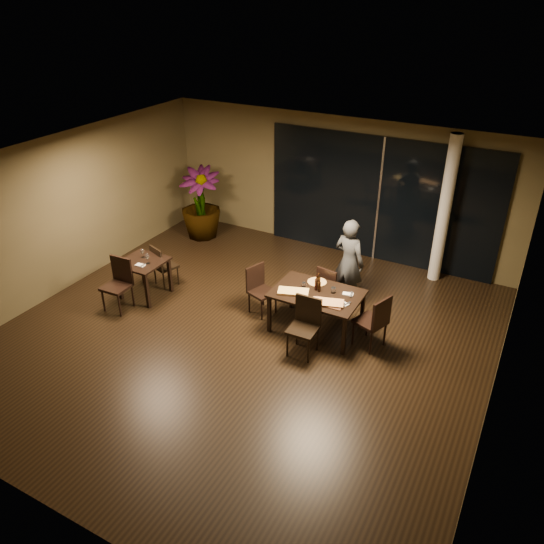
{
  "coord_description": "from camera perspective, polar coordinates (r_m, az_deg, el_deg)",
  "views": [
    {
      "loc": [
        3.99,
        -6.38,
        5.41
      ],
      "look_at": [
        0.24,
        0.6,
        1.05
      ],
      "focal_mm": 35.0,
      "sensor_mm": 36.0,
      "label": 1
    }
  ],
  "objects": [
    {
      "name": "napkin_near",
      "position": [
        8.81,
        7.69,
        -3.37
      ],
      "size": [
        0.2,
        0.16,
        0.01
      ],
      "primitive_type": "cube",
      "rotation": [
        0.0,
        0.0,
        -0.37
      ],
      "color": "white",
      "rests_on": "main_table"
    },
    {
      "name": "chair_main_far",
      "position": [
        9.78,
        6.16,
        -1.52
      ],
      "size": [
        0.48,
        0.48,
        0.89
      ],
      "rotation": [
        0.0,
        0.0,
        2.97
      ],
      "color": "black",
      "rests_on": "ground"
    },
    {
      "name": "potted_plant",
      "position": [
        12.62,
        -7.7,
        7.33
      ],
      "size": [
        1.19,
        1.19,
        1.68
      ],
      "primitive_type": "imported",
      "rotation": [
        0.0,
        0.0,
        0.38
      ],
      "color": "#1C4F1A",
      "rests_on": "ground"
    },
    {
      "name": "chair_main_near",
      "position": [
        8.65,
        3.59,
        -5.47
      ],
      "size": [
        0.46,
        0.46,
        0.98
      ],
      "rotation": [
        0.0,
        0.0,
        0.02
      ],
      "color": "black",
      "rests_on": "ground"
    },
    {
      "name": "napkin_far",
      "position": [
        9.07,
        8.18,
        -2.36
      ],
      "size": [
        0.2,
        0.13,
        0.01
      ],
      "primitive_type": "cube",
      "rotation": [
        0.0,
        0.0,
        0.21
      ],
      "color": "white",
      "rests_on": "main_table"
    },
    {
      "name": "tumbler_right",
      "position": [
        9.07,
        6.61,
        -1.94
      ],
      "size": [
        0.08,
        0.08,
        0.1
      ],
      "primitive_type": "cylinder",
      "color": "white",
      "rests_on": "main_table"
    },
    {
      "name": "round_pizza",
      "position": [
        9.36,
        4.86,
        -1.1
      ],
      "size": [
        0.33,
        0.33,
        0.01
      ],
      "primitive_type": "cylinder",
      "color": "#C44415",
      "rests_on": "main_table"
    },
    {
      "name": "side_napkin",
      "position": [
        10.19,
        -13.98,
        0.73
      ],
      "size": [
        0.18,
        0.12,
        0.01
      ],
      "primitive_type": "cube",
      "rotation": [
        0.0,
        0.0,
        0.03
      ],
      "color": "silver",
      "rests_on": "side_table"
    },
    {
      "name": "bottle_a",
      "position": [
        9.08,
        4.82,
        -1.14
      ],
      "size": [
        0.06,
        0.06,
        0.28
      ],
      "primitive_type": null,
      "color": "black",
      "rests_on": "main_table"
    },
    {
      "name": "side_table",
      "position": [
        10.41,
        -13.68,
        0.55
      ],
      "size": [
        0.8,
        0.8,
        0.75
      ],
      "color": "black",
      "rests_on": "ground"
    },
    {
      "name": "tumbler_left",
      "position": [
        9.21,
        3.45,
        -1.36
      ],
      "size": [
        0.07,
        0.07,
        0.08
      ],
      "primitive_type": "cylinder",
      "color": "white",
      "rests_on": "main_table"
    },
    {
      "name": "chair_side_far",
      "position": [
        10.73,
        -11.77,
        0.86
      ],
      "size": [
        0.52,
        0.52,
        0.87
      ],
      "rotation": [
        0.0,
        0.0,
        2.8
      ],
      "color": "black",
      "rests_on": "ground"
    },
    {
      "name": "wall_left",
      "position": [
        10.98,
        -21.8,
        5.85
      ],
      "size": [
        0.1,
        8.0,
        3.0
      ],
      "primitive_type": "cube",
      "color": "brown",
      "rests_on": "ground"
    },
    {
      "name": "chair_main_right",
      "position": [
        8.86,
        11.0,
        -5.05
      ],
      "size": [
        0.58,
        0.58,
        0.98
      ],
      "rotation": [
        0.0,
        0.0,
        -1.91
      ],
      "color": "black",
      "rests_on": "ground"
    },
    {
      "name": "wall_back",
      "position": [
        11.83,
        7.03,
        9.3
      ],
      "size": [
        8.0,
        0.1,
        3.0
      ],
      "primitive_type": "cube",
      "color": "brown",
      "rests_on": "ground"
    },
    {
      "name": "ceiling",
      "position": [
        7.9,
        -3.64,
        11.14
      ],
      "size": [
        8.0,
        8.0,
        0.04
      ],
      "primitive_type": "cube",
      "color": "silver",
      "rests_on": "wall_back"
    },
    {
      "name": "oblong_pizza_left",
      "position": [
        9.03,
        2.3,
        -2.09
      ],
      "size": [
        0.55,
        0.39,
        0.02
      ],
      "primitive_type": null,
      "rotation": [
        0.0,
        0.0,
        0.34
      ],
      "color": "maroon",
      "rests_on": "pizza_board_left"
    },
    {
      "name": "window_panel",
      "position": [
        11.5,
        11.47,
        7.56
      ],
      "size": [
        5.0,
        0.06,
        2.7
      ],
      "primitive_type": "cube",
      "color": "black",
      "rests_on": "ground"
    },
    {
      "name": "bottle_b",
      "position": [
        9.05,
        5.11,
        -1.41
      ],
      "size": [
        0.05,
        0.05,
        0.25
      ],
      "primitive_type": null,
      "color": "black",
      "rests_on": "main_table"
    },
    {
      "name": "chair_main_left",
      "position": [
        9.67,
        -1.37,
        -1.61
      ],
      "size": [
        0.54,
        0.54,
        0.92
      ],
      "rotation": [
        0.0,
        0.0,
        1.24
      ],
      "color": "black",
      "rests_on": "ground"
    },
    {
      "name": "pizza_board_left",
      "position": [
        9.04,
        2.3,
        -2.18
      ],
      "size": [
        0.58,
        0.42,
        0.01
      ],
      "primitive_type": "cube",
      "rotation": [
        0.0,
        0.0,
        0.35
      ],
      "color": "#4C3318",
      "rests_on": "main_table"
    },
    {
      "name": "ground",
      "position": [
        9.27,
        -3.06,
        -6.95
      ],
      "size": [
        8.0,
        8.0,
        0.0
      ],
      "primitive_type": "plane",
      "color": "black",
      "rests_on": "ground"
    },
    {
      "name": "main_table",
      "position": [
        9.1,
        4.84,
        -2.63
      ],
      "size": [
        1.5,
        1.0,
        0.75
      ],
      "color": "black",
      "rests_on": "ground"
    },
    {
      "name": "wall_front",
      "position": [
        6.05,
        -24.31,
        -14.6
      ],
      "size": [
        8.0,
        0.1,
        3.0
      ],
      "primitive_type": "cube",
      "color": "brown",
      "rests_on": "ground"
    },
    {
      "name": "chair_side_near",
      "position": [
        10.18,
        -16.14,
        -0.92
      ],
      "size": [
        0.48,
        0.48,
        1.0
      ],
      "rotation": [
        0.0,
        0.0,
        0.04
      ],
      "color": "black",
      "rests_on": "ground"
    },
    {
      "name": "bottle_c",
      "position": [
        9.07,
        5.0,
        -1.03
      ],
      "size": [
        0.07,
        0.07,
        0.32
      ],
      "primitive_type": null,
      "color": "black",
      "rests_on": "main_table"
    },
    {
      "name": "diner",
      "position": [
        9.9,
        8.28,
        1.06
      ],
      "size": [
        0.65,
        0.51,
        1.7
      ],
      "primitive_type": "imported",
      "rotation": [
        0.0,
        0.0,
        2.9
      ],
      "color": "#2D2F32",
      "rests_on": "ground"
    },
    {
      "name": "oblong_pizza_right",
      "position": [
        8.77,
        6.04,
        -3.28
      ],
      "size": [
        0.54,
        0.37,
        0.02
      ],
      "primitive_type": null,
      "rotation": [
        0.0,
        0.0,
        0.31
      ],
      "color": "maroon",
      "rests_on": "pizza_board_right"
    },
    {
      "name": "wine_glass_b",
      "position": [
        10.2,
        -13.27,
        1.38
      ],
      "size": [
        0.08,
        0.08,
        0.18
      ],
      "primitive_type": null,
      "color": "white",
      "rests_on": "side_table"
    },
    {
      "name": "column",
      "position": [
        10.88,
        18.06,
        6.3
      ],
      "size": [
        0.24,
        0.24,
        3.0
      ],
      "primitive_type": "cylinder",
      "color": "silver",
      "rests_on": "ground"
    },
    {
      "name": "wine_glass_a",
      "position": [
        10.44,
        -13.77,
        1.94
      ],
      "size": [
        0.07,
        0.07,
        0.17
      ],
      "primitive_type": null,
      "color": "white",
      "rests_on": "side_table"
    },
    {
      "name": "pizza_board_right",
      "position": [
        8.78,
        6.03,
        -3.37
      ],
      "size": [
        0.52,
        0.27,
        0.01
      ],
      "primitive_type": "cube",
      "rotation": [
        0.0,
        0.0,
        0.04
      ],
      "color": "#3F2214",
      "rests_on": "main_table"
    },
    {
      "name": "wall_right",
      "position": [
        7.48,
        24.39,
        -5.62
      ],
      "size": [
        0.1,
        8.0,
        3.0
      ],
      "primitive_type": "cube",
      "color": "brown",
      "rests_on": "ground"
    }
  ]
}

